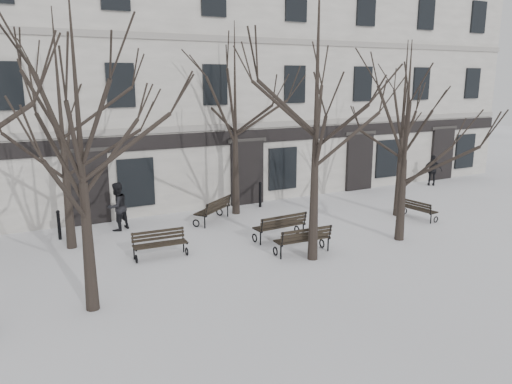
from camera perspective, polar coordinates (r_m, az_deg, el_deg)
ground at (r=14.83m, az=0.87°, el=-9.54°), size 100.00×100.00×0.00m
building at (r=25.84m, az=-13.41°, el=12.17°), size 40.40×10.20×11.40m
tree_1 at (r=12.28m, az=-19.68°, el=8.29°), size 5.41×5.41×7.72m
tree_2 at (r=15.24m, az=7.01°, el=12.93°), size 6.38×6.38×9.11m
tree_3 at (r=17.92m, az=16.86°, el=8.02°), size 4.84×4.84×6.91m
tree_4 at (r=17.42m, az=-21.54°, el=9.49°), size 5.49×5.49×7.84m
tree_5 at (r=20.72m, az=-2.42°, el=10.84°), size 5.53×5.53×7.90m
tree_6 at (r=21.27m, az=16.53°, el=9.11°), size 5.00×5.00×7.14m
bench_1 at (r=17.86m, az=2.82°, el=-3.83°), size 1.99×0.84×0.98m
bench_2 at (r=16.49m, az=5.43°, el=-5.35°), size 1.93×0.77×0.95m
bench_3 at (r=16.46m, az=-10.94°, el=-5.74°), size 1.76×0.72×0.87m
bench_4 at (r=20.12m, az=-4.85°, el=-1.95°), size 1.96×1.71×0.99m
bench_5 at (r=21.51m, az=17.92°, el=-1.81°), size 0.76×1.68×0.82m
bollard_a at (r=19.19m, az=-21.60°, el=-3.40°), size 0.14×0.14×1.09m
bollard_b at (r=22.35m, az=0.48°, el=-0.19°), size 0.15×0.15×1.16m
pedestrian_b at (r=19.83m, az=-15.43°, el=-4.20°), size 1.13×1.06×1.85m
pedestrian_c at (r=28.68m, az=19.41°, el=0.71°), size 1.01×0.94×1.67m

